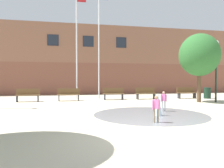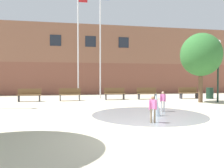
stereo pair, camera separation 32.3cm
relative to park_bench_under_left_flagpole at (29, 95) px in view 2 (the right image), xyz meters
name	(u,v)px [view 2 (the right image)]	position (x,y,z in m)	size (l,w,h in m)	color
ground_plane	(144,137)	(4.91, -10.62, -0.48)	(100.00, 100.00, 0.00)	#BCB299
library_building	(88,62)	(4.91, 9.25, 3.15)	(36.00, 6.05, 7.26)	brown
splash_fountain	(151,111)	(6.42, -7.17, -0.28)	(5.08, 5.08, 1.02)	gray
park_bench_under_left_flagpole	(29,95)	(0.00, 0.00, 0.00)	(1.60, 0.44, 0.91)	#28282D
park_bench_center	(70,94)	(2.84, 0.04, 0.00)	(1.60, 0.44, 0.91)	#28282D
park_bench_under_right_flagpole	(115,93)	(6.23, 0.20, 0.00)	(1.60, 0.44, 0.91)	#28282D
park_bench_near_trashcan	(147,93)	(8.84, 0.14, 0.00)	(1.60, 0.44, 0.91)	#28282D
park_bench_far_right	(188,93)	(12.36, 0.03, 0.00)	(1.60, 0.44, 0.91)	#28282D
child_in_fountain	(163,100)	(7.36, -6.25, 0.10)	(0.31, 0.24, 0.99)	silver
child_with_pink_shirt	(153,107)	(5.86, -8.80, 0.10)	(0.31, 0.23, 0.99)	#89755B
flagpole_left	(78,42)	(3.50, 1.19, 4.03)	(0.80, 0.10, 8.52)	silver
flagpole_right	(101,41)	(5.27, 1.19, 4.19)	(0.80, 0.10, 8.83)	silver
lamp_post_right_lane	(218,62)	(12.83, -2.95, 2.28)	(0.32, 0.32, 4.28)	#192D23
trash_can	(210,93)	(13.97, -0.42, -0.03)	(0.56, 0.56, 0.90)	#193323
street_tree_near_building	(201,55)	(11.63, -2.79, 2.76)	(2.74, 2.74, 4.72)	brown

